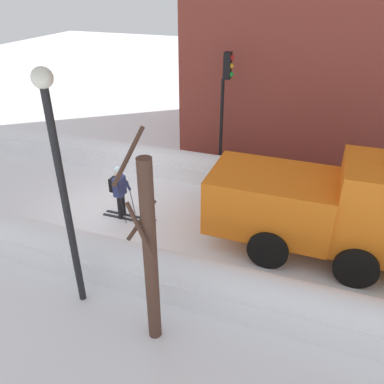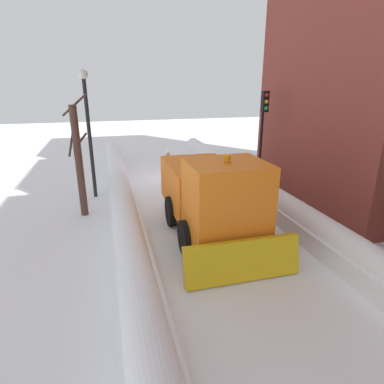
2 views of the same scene
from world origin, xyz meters
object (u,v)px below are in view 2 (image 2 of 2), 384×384
Objects in this scene: traffic_light_pole at (263,123)px; street_lamp at (88,120)px; skier at (168,166)px; bare_tree_near at (79,161)px; plow_truck at (211,194)px.

traffic_light_pole is 7.72m from street_lamp.
traffic_light_pole is at bearing 150.74° from skier.
skier is 0.33× the size of street_lamp.
street_lamp is 2.50m from bare_tree_near.
street_lamp reaches higher than plow_truck.
plow_truck reaches higher than skier.
traffic_light_pole is (-3.71, -3.77, 1.78)m from plow_truck.
traffic_light_pole is at bearing 169.91° from street_lamp.
bare_tree_near is (7.99, 0.76, -1.06)m from traffic_light_pole.
plow_truck is 6.04m from skier.
skier is at bearing -29.26° from traffic_light_pole.
street_lamp is (3.89, -5.12, 2.00)m from plow_truck.
skier is 5.13m from bare_tree_near.
bare_tree_near is (4.28, -3.01, 0.72)m from plow_truck.
skier is 4.46m from street_lamp.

